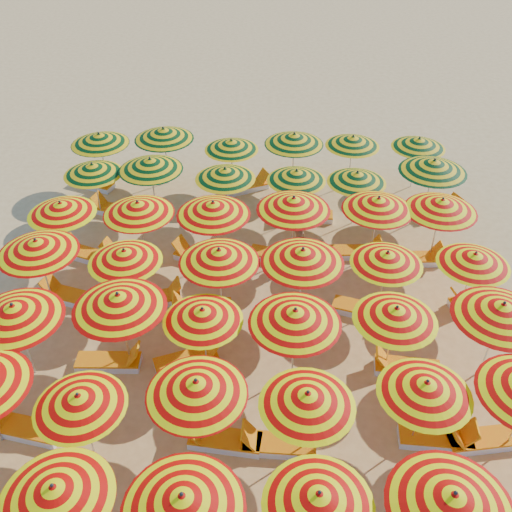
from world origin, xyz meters
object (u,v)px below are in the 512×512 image
object	(u,v)px
umbrella_22	(387,258)
beachgoer_a	(283,257)
umbrella_30	(93,169)
umbrella_38	(231,145)
umbrella_37	(164,134)
beachgoer_b	(299,247)
umbrella_21	(303,256)
umbrella_20	(219,256)
umbrella_27	(294,204)
umbrella_12	(14,312)
umbrella_28	(378,204)
umbrella_32	(225,174)
umbrella_17	(502,311)
umbrella_18	(37,247)
lounger_11	(188,360)
umbrella_24	(61,208)
lounger_7	(277,445)
lounger_29	(247,186)
umbrella_4	(453,501)
lounger_5	(25,429)
lounger_6	(223,440)
umbrella_26	(213,208)
umbrella_40	(353,141)
lounger_12	(405,367)
lounger_8	(437,438)
umbrella_16	(396,314)
lounger_26	(308,216)
umbrella_36	(99,139)
lounger_17	(476,303)
umbrella_10	(426,388)
umbrella_34	(357,177)
lounger_22	(355,252)
umbrella_25	(138,208)
lounger_9	(481,440)
lounger_14	(154,299)
umbrella_14	(203,315)
umbrella_29	(442,205)
lounger_25	(213,218)
umbrella_39	(294,139)
umbrella_1	(55,492)
lounger_15	(202,308)
lounger_27	(438,212)
lounger_24	(115,210)
umbrella_15	(295,316)
umbrella_13	(119,301)
lounger_16	(363,310)
lounger_20	(198,257)
umbrella_3	(319,499)
umbrella_35	(434,166)

from	to	relation	value
umbrella_22	beachgoer_a	distance (m)	3.54
umbrella_30	umbrella_38	xyz separation A→B (m)	(4.76, 2.00, -0.03)
umbrella_37	beachgoer_b	distance (m)	7.37
umbrella_21	umbrella_20	bearing A→B (deg)	179.45
umbrella_27	umbrella_12	bearing A→B (deg)	-144.04
umbrella_28	umbrella_32	size ratio (longest dim) A/B	0.99
umbrella_17	umbrella_18	world-z (taller)	umbrella_17
umbrella_38	lounger_11	size ratio (longest dim) A/B	1.47
umbrella_20	umbrella_24	size ratio (longest dim) A/B	1.07
lounger_7	lounger_29	size ratio (longest dim) A/B	0.97
umbrella_4	lounger_5	distance (m)	9.67
umbrella_20	lounger_6	bearing A→B (deg)	-85.69
umbrella_26	beachgoer_a	distance (m)	2.69
umbrella_40	lounger_12	distance (m)	9.84
umbrella_38	lounger_8	bearing A→B (deg)	-64.67
umbrella_4	umbrella_17	size ratio (longest dim) A/B	0.81
umbrella_16	lounger_26	size ratio (longest dim) A/B	1.45
umbrella_18	umbrella_32	distance (m)	6.77
umbrella_36	lounger_17	bearing A→B (deg)	-28.29
umbrella_10	umbrella_38	size ratio (longest dim) A/B	0.83
umbrella_34	lounger_22	size ratio (longest dim) A/B	1.36
umbrella_25	lounger_9	xyz separation A→B (m)	(9.08, -6.81, -1.94)
lounger_14	umbrella_27	bearing A→B (deg)	12.85
umbrella_14	lounger_6	xyz separation A→B (m)	(0.61, -2.39, -1.75)
umbrella_22	umbrella_38	distance (m)	8.35
umbrella_20	umbrella_29	size ratio (longest dim) A/B	1.06
umbrella_18	lounger_25	distance (m)	6.66
umbrella_38	umbrella_39	world-z (taller)	umbrella_39
umbrella_20	beachgoer_a	xyz separation A→B (m)	(1.83, 1.90, -1.49)
umbrella_28	umbrella_36	distance (m)	10.82
umbrella_4	lounger_14	size ratio (longest dim) A/B	1.36
beachgoer_a	lounger_5	bearing A→B (deg)	156.79
umbrella_20	umbrella_1	bearing A→B (deg)	-109.83
umbrella_10	lounger_15	world-z (taller)	umbrella_10
lounger_27	beachgoer_a	bearing A→B (deg)	-172.47
lounger_9	lounger_24	xyz separation A→B (m)	(-10.69, 9.62, 0.00)
umbrella_16	lounger_22	world-z (taller)	umbrella_16
umbrella_34	umbrella_40	world-z (taller)	umbrella_40
umbrella_40	lounger_22	xyz separation A→B (m)	(-0.26, -4.62, -1.79)
beachgoer_b	lounger_24	bearing A→B (deg)	-152.45
umbrella_10	lounger_6	bearing A→B (deg)	-178.02
umbrella_15	lounger_8	distance (m)	4.38
lounger_22	beachgoer_b	bearing A→B (deg)	-167.75
umbrella_13	lounger_16	distance (m)	7.15
umbrella_10	umbrella_26	size ratio (longest dim) A/B	0.88
umbrella_29	lounger_20	size ratio (longest dim) A/B	1.33
umbrella_39	umbrella_34	bearing A→B (deg)	-50.32
umbrella_27	lounger_9	world-z (taller)	umbrella_27
umbrella_10	umbrella_40	xyz separation A→B (m)	(-0.23, 11.83, -0.01)
umbrella_3	umbrella_35	distance (m)	12.97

